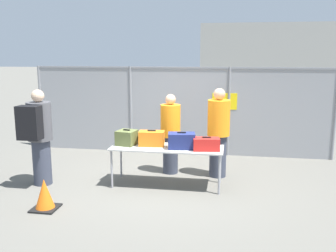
# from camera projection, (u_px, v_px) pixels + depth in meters

# --- Properties ---
(ground_plane) EXTENTS (120.00, 120.00, 0.00)m
(ground_plane) POSITION_uv_depth(u_px,v_px,m) (162.00, 183.00, 7.33)
(ground_plane) COLOR #605E56
(fence_section) EXTENTS (7.49, 0.07, 2.19)m
(fence_section) POSITION_uv_depth(u_px,v_px,m) (179.00, 109.00, 9.35)
(fence_section) COLOR gray
(fence_section) RESTS_ON ground_plane
(inspection_table) EXTENTS (2.12, 0.73, 0.76)m
(inspection_table) POSITION_uv_depth(u_px,v_px,m) (167.00, 150.00, 7.09)
(inspection_table) COLOR #B2B2AD
(inspection_table) RESTS_ON ground_plane
(suitcase_olive) EXTENTS (0.41, 0.41, 0.31)m
(suitcase_olive) POSITION_uv_depth(u_px,v_px,m) (127.00, 138.00, 7.24)
(suitcase_olive) COLOR #566033
(suitcase_olive) RESTS_ON inspection_table
(suitcase_orange) EXTENTS (0.50, 0.32, 0.31)m
(suitcase_orange) POSITION_uv_depth(u_px,v_px,m) (152.00, 138.00, 7.17)
(suitcase_orange) COLOR orange
(suitcase_orange) RESTS_ON inspection_table
(suitcase_navy) EXTENTS (0.54, 0.38, 0.31)m
(suitcase_navy) POSITION_uv_depth(u_px,v_px,m) (182.00, 141.00, 6.96)
(suitcase_navy) COLOR navy
(suitcase_navy) RESTS_ON inspection_table
(suitcase_red) EXTENTS (0.51, 0.33, 0.25)m
(suitcase_red) POSITION_uv_depth(u_px,v_px,m) (206.00, 144.00, 6.84)
(suitcase_red) COLOR red
(suitcase_red) RESTS_ON inspection_table
(traveler_hooded) EXTENTS (0.46, 0.71, 1.84)m
(traveler_hooded) POSITION_uv_depth(u_px,v_px,m) (38.00, 134.00, 7.05)
(traveler_hooded) COLOR #383D4C
(traveler_hooded) RESTS_ON ground_plane
(security_worker_near) EXTENTS (0.42, 0.42, 1.68)m
(security_worker_near) POSITION_uv_depth(u_px,v_px,m) (170.00, 133.00, 7.83)
(security_worker_near) COLOR #383D4C
(security_worker_near) RESTS_ON ground_plane
(security_worker_far) EXTENTS (0.45, 0.45, 1.82)m
(security_worker_far) POSITION_uv_depth(u_px,v_px,m) (218.00, 132.00, 7.59)
(security_worker_far) COLOR #383D4C
(security_worker_far) RESTS_ON ground_plane
(utility_trailer) EXTENTS (3.25, 2.21, 0.70)m
(utility_trailer) POSITION_uv_depth(u_px,v_px,m) (209.00, 122.00, 11.69)
(utility_trailer) COLOR white
(utility_trailer) RESTS_ON ground_plane
(distant_hangar) EXTENTS (15.53, 11.08, 5.86)m
(distant_hangar) POSITION_uv_depth(u_px,v_px,m) (266.00, 50.00, 46.50)
(distant_hangar) COLOR #999993
(distant_hangar) RESTS_ON ground_plane
(traffic_cone) EXTENTS (0.41, 0.41, 0.51)m
(traffic_cone) POSITION_uv_depth(u_px,v_px,m) (45.00, 195.00, 6.08)
(traffic_cone) COLOR black
(traffic_cone) RESTS_ON ground_plane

